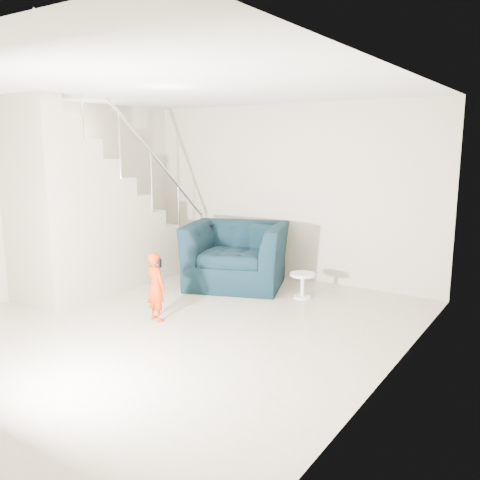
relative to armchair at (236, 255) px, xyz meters
name	(u,v)px	position (x,y,z in m)	size (l,w,h in m)	color
floor	(173,326)	(0.36, -1.87, -0.47)	(5.50, 5.50, 0.00)	tan
ceiling	(166,87)	(0.36, -1.87, 2.23)	(5.50, 5.50, 0.00)	silver
back_wall	(287,192)	(0.36, 0.88, 0.88)	(5.00, 5.00, 0.00)	#B6B194
left_wall	(34,198)	(-2.14, -1.87, 0.88)	(5.50, 5.50, 0.00)	#B6B194
right_wall	(391,233)	(2.86, -1.87, 0.88)	(5.50, 5.50, 0.00)	#B6B194
armchair	(236,255)	(0.00, 0.00, 0.00)	(1.43, 1.25, 0.93)	black
toddler	(156,287)	(0.06, -1.81, -0.05)	(0.30, 0.20, 0.83)	#A12C05
side_table	(303,281)	(1.13, -0.04, -0.23)	(0.35, 0.35, 0.35)	white
staircase	(91,225)	(-1.64, -1.31, 0.48)	(1.02, 3.03, 3.62)	#ADA089
cushion	(262,238)	(0.29, 0.28, 0.25)	(0.41, 0.12, 0.39)	black
throw	(206,242)	(-0.61, 0.07, 0.12)	(0.05, 0.47, 0.52)	black
phone	(160,263)	(0.17, -1.84, 0.26)	(0.02, 0.05, 0.10)	black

